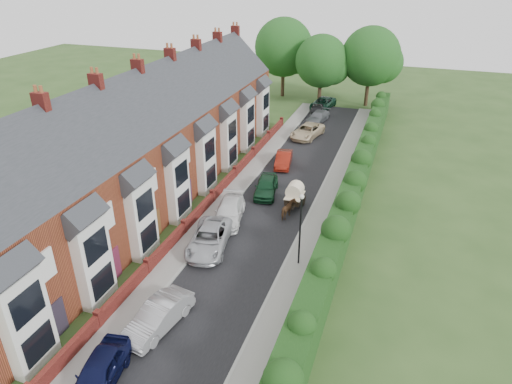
% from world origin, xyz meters
% --- Properties ---
extents(ground, '(140.00, 140.00, 0.00)m').
position_xyz_m(ground, '(0.00, 0.00, 0.00)').
color(ground, '#2D4C1E').
rests_on(ground, ground).
extents(road, '(6.00, 58.00, 0.02)m').
position_xyz_m(road, '(-0.50, 11.00, 0.01)').
color(road, black).
rests_on(road, ground).
extents(pavement_hedge_side, '(2.20, 58.00, 0.12)m').
position_xyz_m(pavement_hedge_side, '(3.60, 11.00, 0.06)').
color(pavement_hedge_side, gray).
rests_on(pavement_hedge_side, ground).
extents(pavement_house_side, '(1.70, 58.00, 0.12)m').
position_xyz_m(pavement_house_side, '(-4.35, 11.00, 0.06)').
color(pavement_house_side, gray).
rests_on(pavement_house_side, ground).
extents(kerb_hedge_side, '(0.18, 58.00, 0.13)m').
position_xyz_m(kerb_hedge_side, '(2.55, 11.00, 0.07)').
color(kerb_hedge_side, '#9C9C97').
rests_on(kerb_hedge_side, ground).
extents(kerb_house_side, '(0.18, 58.00, 0.13)m').
position_xyz_m(kerb_house_side, '(-3.55, 11.00, 0.07)').
color(kerb_house_side, '#9C9C97').
rests_on(kerb_house_side, ground).
extents(hedge, '(2.10, 58.00, 2.85)m').
position_xyz_m(hedge, '(5.40, 11.00, 1.60)').
color(hedge, '#133410').
rests_on(hedge, ground).
extents(terrace_row, '(9.05, 40.50, 11.50)m').
position_xyz_m(terrace_row, '(-10.87, 9.98, 4.47)').
color(terrace_row, brown).
rests_on(terrace_row, ground).
extents(garden_wall_row, '(0.35, 40.35, 1.10)m').
position_xyz_m(garden_wall_row, '(-5.35, 10.00, 0.46)').
color(garden_wall_row, maroon).
rests_on(garden_wall_row, ground).
extents(lamppost, '(0.32, 0.32, 5.16)m').
position_xyz_m(lamppost, '(3.40, 4.00, 3.30)').
color(lamppost, black).
rests_on(lamppost, ground).
extents(tree_far_left, '(7.14, 6.80, 9.29)m').
position_xyz_m(tree_far_left, '(-2.65, 40.08, 5.71)').
color(tree_far_left, '#332316').
rests_on(tree_far_left, ground).
extents(tree_far_right, '(7.98, 7.60, 10.31)m').
position_xyz_m(tree_far_right, '(3.39, 42.08, 6.31)').
color(tree_far_right, '#332316').
rests_on(tree_far_right, ground).
extents(tree_far_back, '(8.40, 8.00, 10.82)m').
position_xyz_m(tree_far_back, '(-8.59, 43.08, 6.62)').
color(tree_far_back, '#332316').
rests_on(tree_far_back, ground).
extents(car_navy, '(2.46, 4.56, 1.47)m').
position_xyz_m(car_navy, '(-3.00, -8.12, 0.74)').
color(car_navy, black).
rests_on(car_navy, ground).
extents(car_silver_a, '(2.34, 4.75, 1.50)m').
position_xyz_m(car_silver_a, '(-2.29, -3.94, 0.75)').
color(car_silver_a, '#9F9FA3').
rests_on(car_silver_a, ground).
extents(car_silver_b, '(3.42, 5.70, 1.48)m').
position_xyz_m(car_silver_b, '(-2.87, 3.88, 0.74)').
color(car_silver_b, '#B6B8BE').
rests_on(car_silver_b, ground).
extents(car_white, '(2.99, 5.24, 1.43)m').
position_xyz_m(car_white, '(-3.00, 7.84, 0.72)').
color(car_white, white).
rests_on(car_white, ground).
extents(car_green, '(2.49, 4.57, 1.48)m').
position_xyz_m(car_green, '(-1.68, 12.81, 0.74)').
color(car_green, '#113A1F').
rests_on(car_green, ground).
extents(car_red, '(2.06, 4.17, 1.32)m').
position_xyz_m(car_red, '(-1.94, 18.99, 0.66)').
color(car_red, maroon).
rests_on(car_red, ground).
extents(car_beige, '(3.36, 5.51, 1.43)m').
position_xyz_m(car_beige, '(-1.60, 27.40, 0.71)').
color(car_beige, beige).
rests_on(car_beige, ground).
extents(car_grey, '(2.53, 4.70, 1.29)m').
position_xyz_m(car_grey, '(-1.60, 33.00, 0.65)').
color(car_grey, slate).
rests_on(car_grey, ground).
extents(car_black, '(2.40, 4.58, 1.49)m').
position_xyz_m(car_black, '(-2.17, 35.00, 0.74)').
color(car_black, black).
rests_on(car_black, ground).
extents(horse, '(0.99, 1.75, 1.40)m').
position_xyz_m(horse, '(1.17, 9.59, 0.70)').
color(horse, '#51341E').
rests_on(horse, ground).
extents(horse_cart, '(1.35, 2.99, 2.16)m').
position_xyz_m(horse_cart, '(1.17, 11.38, 1.23)').
color(horse_cart, black).
rests_on(horse_cart, ground).
extents(car_extra_far, '(3.01, 5.37, 1.42)m').
position_xyz_m(car_extra_far, '(-2.22, 38.75, 0.71)').
color(car_extra_far, '#103524').
rests_on(car_extra_far, ground).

